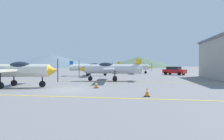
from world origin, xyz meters
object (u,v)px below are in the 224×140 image
car_sedan (174,71)px  airplane_near (13,70)px  airplane_back (134,67)px  traffic_cone_side (96,85)px  airplane_far (91,67)px  traffic_cone_front (147,92)px  airplane_mid (111,69)px

car_sedan → airplane_near: bearing=-125.9°
airplane_back → car_sedan: size_ratio=1.98×
airplane_near → traffic_cone_side: size_ratio=15.25×
airplane_back → airplane_far: bearing=-126.2°
car_sedan → traffic_cone_side: 25.38m
traffic_cone_front → traffic_cone_side: bearing=137.8°
airplane_back → traffic_cone_front: size_ratio=15.25×
airplane_mid → traffic_cone_front: size_ratio=15.26×
airplane_near → airplane_back: bearing=71.6°
traffic_cone_front → traffic_cone_side: same height
airplane_near → traffic_cone_front: size_ratio=15.25×
traffic_cone_front → airplane_back: bearing=93.9°
airplane_near → airplane_far: size_ratio=1.00×
airplane_near → airplane_mid: size_ratio=1.00×
airplane_mid → airplane_far: size_ratio=1.00×
car_sedan → traffic_cone_side: car_sedan is taller
airplane_mid → airplane_back: bearing=84.3°
airplane_far → traffic_cone_front: 23.29m
traffic_cone_front → airplane_far: bearing=113.9°
airplane_far → car_sedan: (15.29, 5.84, -0.67)m
airplane_far → traffic_cone_side: bearing=-73.2°
airplane_far → airplane_mid: bearing=-62.3°
airplane_back → car_sedan: 9.03m
traffic_cone_side → airplane_back: bearing=85.8°
airplane_mid → airplane_far: 11.37m
airplane_mid → car_sedan: airplane_mid is taller
traffic_cone_front → traffic_cone_side: size_ratio=1.00×
airplane_back → traffic_cone_side: bearing=-94.2°
airplane_near → airplane_mid: 10.89m
airplane_back → traffic_cone_side: (-2.03, -27.44, -1.23)m
airplane_mid → traffic_cone_side: bearing=-90.2°
airplane_near → airplane_back: (9.36, 28.08, 0.00)m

